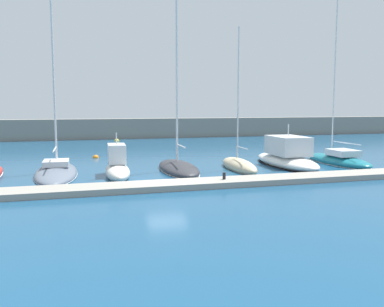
{
  "coord_description": "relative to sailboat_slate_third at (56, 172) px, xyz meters",
  "views": [
    {
      "loc": [
        -5.73,
        -25.42,
        4.97
      ],
      "look_at": [
        2.6,
        3.19,
        1.54
      ],
      "focal_mm": 38.87,
      "sensor_mm": 36.0,
      "label": 1
    }
  ],
  "objects": [
    {
      "name": "sailboat_sand_sixth",
      "position": [
        13.67,
        -1.43,
        0.11
      ],
      "size": [
        2.03,
        6.55,
        11.3
      ],
      "rotation": [
        0.0,
        0.0,
        1.52
      ],
      "color": "beige",
      "rests_on": "ground_plane"
    },
    {
      "name": "mooring_buoy_orange",
      "position": [
        3.31,
        9.15,
        -0.21
      ],
      "size": [
        0.6,
        0.6,
        0.6
      ],
      "primitive_type": "sphere",
      "color": "orange",
      "rests_on": "ground_plane"
    },
    {
      "name": "motorboat_white_seventh",
      "position": [
        18.27,
        -0.61,
        0.56
      ],
      "size": [
        3.4,
        9.4,
        3.67
      ],
      "rotation": [
        0.0,
        0.0,
        1.54
      ],
      "color": "white",
      "rests_on": "ground_plane"
    },
    {
      "name": "sailboat_slate_third",
      "position": [
        0.0,
        0.0,
        0.0
      ],
      "size": [
        3.19,
        9.99,
        17.57
      ],
      "rotation": [
        0.0,
        0.0,
        1.55
      ],
      "color": "slate",
      "rests_on": "ground_plane"
    },
    {
      "name": "motorboat_ivory_fourth",
      "position": [
        4.2,
        -1.78,
        0.47
      ],
      "size": [
        2.02,
        6.13,
        3.3
      ],
      "rotation": [
        0.0,
        0.0,
        1.52
      ],
      "color": "silver",
      "rests_on": "ground_plane"
    },
    {
      "name": "sailboat_teal_eighth",
      "position": [
        23.17,
        -0.78,
        0.15
      ],
      "size": [
        2.71,
        8.38,
        16.43
      ],
      "rotation": [
        0.0,
        0.0,
        1.56
      ],
      "color": "#19707F",
      "rests_on": "ground_plane"
    },
    {
      "name": "sailboat_charcoal_fifth",
      "position": [
        8.95,
        -0.75,
        0.11
      ],
      "size": [
        2.92,
        8.21,
        15.92
      ],
      "rotation": [
        0.0,
        0.0,
        1.54
      ],
      "color": "#2D2D33",
      "rests_on": "ground_plane"
    },
    {
      "name": "ground_plane",
      "position": [
        6.87,
        -5.9,
        -0.21
      ],
      "size": [
        120.0,
        120.0,
        0.0
      ],
      "primitive_type": "plane",
      "color": "navy"
    },
    {
      "name": "dock_bollard",
      "position": [
        10.28,
        -7.17,
        0.38
      ],
      "size": [
        0.2,
        0.2,
        0.44
      ],
      "primitive_type": "cylinder",
      "color": "black",
      "rests_on": "dock_pier"
    },
    {
      "name": "mooring_buoy_yellow",
      "position": [
        7.28,
        27.82,
        -0.21
      ],
      "size": [
        0.69,
        0.69,
        0.69
      ],
      "primitive_type": "sphere",
      "color": "yellow",
      "rests_on": "ground_plane"
    },
    {
      "name": "dock_pier",
      "position": [
        6.87,
        -7.17,
        -0.03
      ],
      "size": [
        39.98,
        2.28,
        0.37
      ],
      "primitive_type": "cube",
      "color": "gray",
      "rests_on": "ground_plane"
    },
    {
      "name": "breakwater_seawall",
      "position": [
        6.87,
        32.48,
        1.29
      ],
      "size": [
        108.0,
        2.56,
        3.02
      ],
      "primitive_type": "cube",
      "color": "gray",
      "rests_on": "ground_plane"
    }
  ]
}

